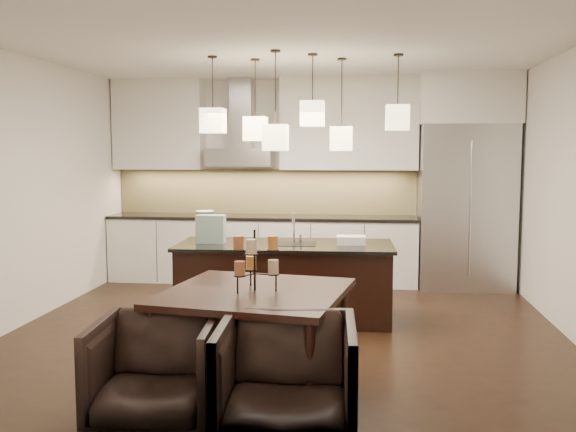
# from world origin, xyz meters

# --- Properties ---
(floor) EXTENTS (5.50, 5.50, 0.02)m
(floor) POSITION_xyz_m (0.00, 0.00, -0.01)
(floor) COLOR black
(floor) RESTS_ON ground
(ceiling) EXTENTS (5.50, 5.50, 0.02)m
(ceiling) POSITION_xyz_m (0.00, 0.00, 2.81)
(ceiling) COLOR white
(ceiling) RESTS_ON wall_back
(wall_back) EXTENTS (5.50, 0.02, 2.80)m
(wall_back) POSITION_xyz_m (0.00, 2.76, 1.40)
(wall_back) COLOR silver
(wall_back) RESTS_ON ground
(wall_front) EXTENTS (5.50, 0.02, 2.80)m
(wall_front) POSITION_xyz_m (0.00, -2.76, 1.40)
(wall_front) COLOR silver
(wall_front) RESTS_ON ground
(wall_left) EXTENTS (0.02, 5.50, 2.80)m
(wall_left) POSITION_xyz_m (-2.76, 0.00, 1.40)
(wall_left) COLOR silver
(wall_left) RESTS_ON ground
(refrigerator) EXTENTS (1.20, 0.72, 2.15)m
(refrigerator) POSITION_xyz_m (2.10, 2.38, 1.07)
(refrigerator) COLOR #B7B7BA
(refrigerator) RESTS_ON floor
(fridge_panel) EXTENTS (1.26, 0.72, 0.65)m
(fridge_panel) POSITION_xyz_m (2.10, 2.38, 2.47)
(fridge_panel) COLOR silver
(fridge_panel) RESTS_ON refrigerator
(lower_cabinets) EXTENTS (4.21, 0.62, 0.88)m
(lower_cabinets) POSITION_xyz_m (-0.62, 2.43, 0.44)
(lower_cabinets) COLOR silver
(lower_cabinets) RESTS_ON floor
(countertop) EXTENTS (4.21, 0.66, 0.04)m
(countertop) POSITION_xyz_m (-0.62, 2.43, 0.90)
(countertop) COLOR black
(countertop) RESTS_ON lower_cabinets
(backsplash) EXTENTS (4.21, 0.02, 0.63)m
(backsplash) POSITION_xyz_m (-0.62, 2.73, 1.24)
(backsplash) COLOR #CABB78
(backsplash) RESTS_ON countertop
(upper_cab_left) EXTENTS (1.25, 0.35, 1.25)m
(upper_cab_left) POSITION_xyz_m (-2.10, 2.57, 2.17)
(upper_cab_left) COLOR silver
(upper_cab_left) RESTS_ON wall_back
(upper_cab_right) EXTENTS (1.85, 0.35, 1.25)m
(upper_cab_right) POSITION_xyz_m (0.55, 2.57, 2.17)
(upper_cab_right) COLOR silver
(upper_cab_right) RESTS_ON wall_back
(hood_canopy) EXTENTS (0.90, 0.52, 0.24)m
(hood_canopy) POSITION_xyz_m (-0.93, 2.48, 1.72)
(hood_canopy) COLOR #B7B7BA
(hood_canopy) RESTS_ON wall_back
(hood_chimney) EXTENTS (0.30, 0.28, 0.96)m
(hood_chimney) POSITION_xyz_m (-0.93, 2.59, 2.32)
(hood_chimney) COLOR #B7B7BA
(hood_chimney) RESTS_ON hood_canopy
(fruit_bowl) EXTENTS (0.32, 0.32, 0.06)m
(fruit_bowl) POSITION_xyz_m (-1.41, 2.38, 0.95)
(fruit_bowl) COLOR silver
(fruit_bowl) RESTS_ON countertop
(island_body) EXTENTS (2.26, 0.96, 0.78)m
(island_body) POSITION_xyz_m (-0.07, 0.51, 0.39)
(island_body) COLOR black
(island_body) RESTS_ON floor
(island_top) EXTENTS (2.33, 1.04, 0.04)m
(island_top) POSITION_xyz_m (-0.07, 0.51, 0.80)
(island_top) COLOR black
(island_top) RESTS_ON island_body
(faucet) EXTENTS (0.10, 0.22, 0.34)m
(faucet) POSITION_xyz_m (0.02, 0.60, 0.99)
(faucet) COLOR silver
(faucet) RESTS_ON island_top
(tote_bag) EXTENTS (0.31, 0.17, 0.30)m
(tote_bag) POSITION_xyz_m (-0.87, 0.46, 0.97)
(tote_bag) COLOR #1C4E3B
(tote_bag) RESTS_ON island_top
(food_container) EXTENTS (0.31, 0.22, 0.09)m
(food_container) POSITION_xyz_m (0.64, 0.54, 0.87)
(food_container) COLOR silver
(food_container) RESTS_ON island_top
(dining_table) EXTENTS (1.48, 1.48, 0.78)m
(dining_table) POSITION_xyz_m (-0.04, -1.59, 0.39)
(dining_table) COLOR black
(dining_table) RESTS_ON floor
(candelabra) EXTENTS (0.43, 0.43, 0.45)m
(candelabra) POSITION_xyz_m (-0.04, -1.59, 1.00)
(candelabra) COLOR black
(candelabra) RESTS_ON dining_table
(candle_a) EXTENTS (0.09, 0.09, 0.10)m
(candle_a) POSITION_xyz_m (0.10, -1.62, 0.96)
(candle_a) COLOR #D3B88D
(candle_a) RESTS_ON candelabra
(candle_b) EXTENTS (0.09, 0.09, 0.10)m
(candle_b) POSITION_xyz_m (-0.09, -1.46, 0.96)
(candle_b) COLOR orange
(candle_b) RESTS_ON candelabra
(candle_c) EXTENTS (0.09, 0.09, 0.10)m
(candle_c) POSITION_xyz_m (-0.13, -1.71, 0.96)
(candle_c) COLOR #A85B3B
(candle_c) RESTS_ON candelabra
(candle_d) EXTENTS (0.09, 0.09, 0.10)m
(candle_d) POSITION_xyz_m (0.09, -1.52, 1.12)
(candle_d) COLOR orange
(candle_d) RESTS_ON candelabra
(candle_e) EXTENTS (0.09, 0.09, 0.10)m
(candle_e) POSITION_xyz_m (-0.17, -1.55, 1.12)
(candle_e) COLOR #A85B3B
(candle_e) RESTS_ON candelabra
(candle_f) EXTENTS (0.09, 0.09, 0.10)m
(candle_f) POSITION_xyz_m (-0.04, -1.73, 1.12)
(candle_f) COLOR #D3B88D
(candle_f) RESTS_ON candelabra
(armchair_left) EXTENTS (0.85, 0.87, 0.74)m
(armchair_left) POSITION_xyz_m (-0.58, -2.29, 0.37)
(armchair_left) COLOR black
(armchair_left) RESTS_ON floor
(armchair_right) EXTENTS (0.88, 0.91, 0.79)m
(armchair_right) POSITION_xyz_m (0.30, -2.44, 0.39)
(armchair_right) COLOR black
(armchair_right) RESTS_ON floor
(pendant_a) EXTENTS (0.24, 0.24, 0.26)m
(pendant_a) POSITION_xyz_m (-0.83, 0.48, 2.13)
(pendant_a) COLOR beige
(pendant_a) RESTS_ON ceiling
(pendant_b) EXTENTS (0.24, 0.24, 0.26)m
(pendant_b) POSITION_xyz_m (-0.42, 0.73, 2.05)
(pendant_b) COLOR beige
(pendant_b) RESTS_ON ceiling
(pendant_c) EXTENTS (0.24, 0.24, 0.26)m
(pendant_c) POSITION_xyz_m (0.23, 0.43, 2.19)
(pendant_c) COLOR beige
(pendant_c) RESTS_ON ceiling
(pendant_d) EXTENTS (0.24, 0.24, 0.26)m
(pendant_d) POSITION_xyz_m (0.51, 0.80, 1.94)
(pendant_d) COLOR beige
(pendant_d) RESTS_ON ceiling
(pendant_e) EXTENTS (0.24, 0.24, 0.26)m
(pendant_e) POSITION_xyz_m (1.10, 0.56, 2.15)
(pendant_e) COLOR beige
(pendant_e) RESTS_ON ceiling
(pendant_f) EXTENTS (0.24, 0.24, 0.26)m
(pendant_f) POSITION_xyz_m (-0.12, 0.16, 1.94)
(pendant_f) COLOR beige
(pendant_f) RESTS_ON ceiling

